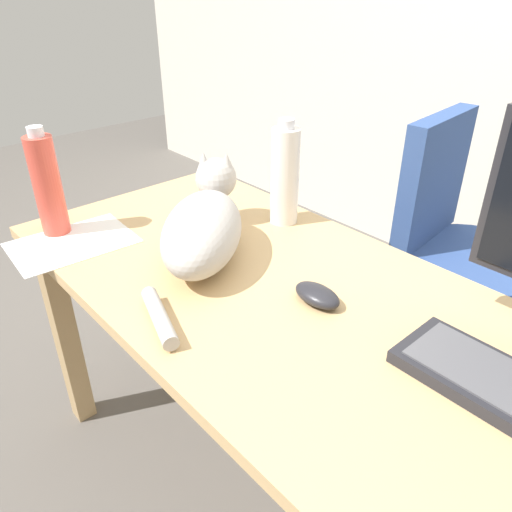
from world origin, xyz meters
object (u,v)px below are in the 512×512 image
(cat, at_px, (204,225))
(spray_bottle, at_px, (47,185))
(office_chair, at_px, (454,286))
(computer_mouse, at_px, (316,294))
(water_bottle, at_px, (285,176))

(cat, distance_m, spray_bottle, 0.43)
(office_chair, relative_size, computer_mouse, 8.67)
(office_chair, bearing_deg, computer_mouse, -88.24)
(computer_mouse, height_order, water_bottle, water_bottle)
(computer_mouse, distance_m, spray_bottle, 0.74)
(office_chair, distance_m, computer_mouse, 0.79)
(water_bottle, bearing_deg, spray_bottle, -125.37)
(cat, distance_m, computer_mouse, 0.32)
(water_bottle, bearing_deg, cat, -88.34)
(computer_mouse, bearing_deg, office_chair, 91.76)
(cat, bearing_deg, office_chair, 69.46)
(computer_mouse, relative_size, water_bottle, 0.39)
(office_chair, distance_m, water_bottle, 0.72)
(spray_bottle, bearing_deg, water_bottle, 54.63)
(computer_mouse, distance_m, water_bottle, 0.41)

